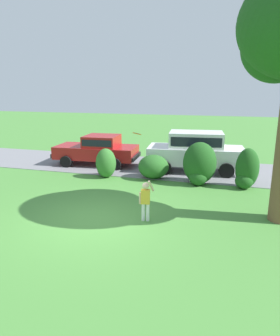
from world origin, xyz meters
name	(u,v)px	position (x,y,z in m)	size (l,w,h in m)	color
ground_plane	(95,220)	(0.00, 0.00, 0.00)	(80.00, 80.00, 0.00)	#478438
driveway_strip	(150,167)	(0.00, 6.88, 0.01)	(28.00, 4.40, 0.02)	slate
shrub_near_tree	(106,164)	(-1.47, 4.50, 0.61)	(0.97, 0.95, 1.32)	#33702B
shrub_centre_left	(153,167)	(0.65, 4.89, 0.53)	(1.36, 1.26, 1.07)	#286023
shrub_centre	(199,165)	(2.68, 4.67, 0.82)	(1.39, 1.31, 1.76)	#1E511C
shrub_centre_right	(247,171)	(4.55, 4.57, 0.71)	(0.92, 0.90, 1.62)	#1E511C
parked_sedan	(98,149)	(-2.74, 6.61, 0.85)	(4.50, 2.30, 1.56)	maroon
parked_suv	(196,149)	(2.30, 6.62, 1.08)	(4.85, 2.44, 1.92)	white
child_thrower	(146,198)	(1.48, 0.40, 0.72)	(0.43, 0.31, 1.29)	white
frisbee	(137,134)	(1.03, 1.03, 2.55)	(0.29, 0.28, 0.13)	orange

